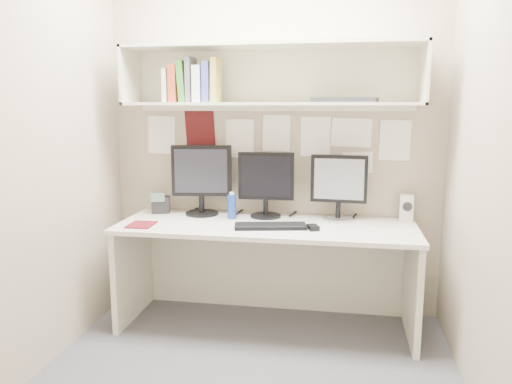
% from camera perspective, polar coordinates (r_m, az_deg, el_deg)
% --- Properties ---
extents(floor, '(2.40, 2.00, 0.01)m').
position_cam_1_polar(floor, '(3.04, -0.84, -20.09)').
color(floor, '#49494E').
rests_on(floor, ground).
extents(wall_back, '(2.40, 0.02, 2.60)m').
position_cam_1_polar(wall_back, '(3.63, 2.06, 6.41)').
color(wall_back, tan).
rests_on(wall_back, ground).
extents(wall_front, '(2.40, 0.02, 2.60)m').
position_cam_1_polar(wall_front, '(1.68, -7.30, 2.16)').
color(wall_front, tan).
rests_on(wall_front, ground).
extents(wall_left, '(0.02, 2.00, 2.60)m').
position_cam_1_polar(wall_left, '(3.10, -23.34, 4.99)').
color(wall_left, tan).
rests_on(wall_left, ground).
extents(wall_right, '(0.02, 2.00, 2.60)m').
position_cam_1_polar(wall_right, '(2.69, 25.13, 4.23)').
color(wall_right, tan).
rests_on(wall_right, ground).
extents(desk, '(2.00, 0.70, 0.73)m').
position_cam_1_polar(desk, '(3.47, 1.16, -9.51)').
color(desk, silver).
rests_on(desk, floor).
extents(overhead_hutch, '(2.00, 0.38, 0.40)m').
position_cam_1_polar(overhead_hutch, '(3.49, 1.78, 13.17)').
color(overhead_hutch, beige).
rests_on(overhead_hutch, wall_back).
extents(pinned_papers, '(1.92, 0.01, 0.48)m').
position_cam_1_polar(pinned_papers, '(3.63, 2.04, 5.62)').
color(pinned_papers, white).
rests_on(pinned_papers, wall_back).
extents(monitor_left, '(0.44, 0.24, 0.51)m').
position_cam_1_polar(monitor_left, '(3.64, -6.24, 1.66)').
color(monitor_left, black).
rests_on(monitor_left, desk).
extents(monitor_center, '(0.40, 0.22, 0.46)m').
position_cam_1_polar(monitor_center, '(3.54, 1.15, 1.16)').
color(monitor_center, black).
rests_on(monitor_center, desk).
extents(monitor_right, '(0.39, 0.21, 0.45)m').
position_cam_1_polar(monitor_right, '(3.50, 9.44, 0.84)').
color(monitor_right, '#A5A5AA').
rests_on(monitor_right, desk).
extents(keyboard, '(0.49, 0.25, 0.02)m').
position_cam_1_polar(keyboard, '(3.27, 1.66, -3.92)').
color(keyboard, black).
rests_on(keyboard, desk).
extents(mouse, '(0.09, 0.11, 0.03)m').
position_cam_1_polar(mouse, '(3.23, 6.53, -4.05)').
color(mouse, black).
rests_on(mouse, desk).
extents(speaker, '(0.10, 0.10, 0.18)m').
position_cam_1_polar(speaker, '(3.60, 16.81, -1.74)').
color(speaker, beige).
rests_on(speaker, desk).
extents(blue_bottle, '(0.06, 0.06, 0.19)m').
position_cam_1_polar(blue_bottle, '(3.51, -2.79, -1.62)').
color(blue_bottle, navy).
rests_on(blue_bottle, desk).
extents(maroon_notebook, '(0.17, 0.20, 0.01)m').
position_cam_1_polar(maroon_notebook, '(3.41, -12.98, -3.67)').
color(maroon_notebook, '#5E1019').
rests_on(maroon_notebook, desk).
extents(desk_phone, '(0.16, 0.15, 0.16)m').
position_cam_1_polar(desk_phone, '(3.78, -10.83, -1.40)').
color(desk_phone, black).
rests_on(desk_phone, desk).
extents(book_stack, '(0.37, 0.19, 0.30)m').
position_cam_1_polar(book_stack, '(3.51, -7.23, 12.31)').
color(book_stack, beige).
rests_on(book_stack, overhead_hutch).
extents(hutch_tray, '(0.45, 0.23, 0.03)m').
position_cam_1_polar(hutch_tray, '(3.37, 10.08, 10.33)').
color(hutch_tray, black).
rests_on(hutch_tray, overhead_hutch).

